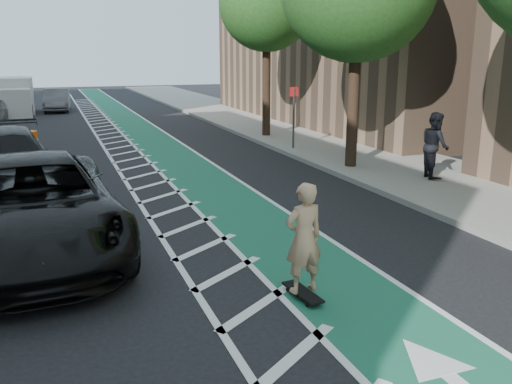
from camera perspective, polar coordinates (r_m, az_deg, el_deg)
name	(u,v)px	position (r m, az deg, el deg)	size (l,w,h in m)	color
ground	(156,326)	(7.92, -10.52, -13.66)	(120.00, 120.00, 0.00)	black
bike_lane	(190,170)	(17.80, -6.94, 2.29)	(2.00, 90.00, 0.01)	#1A5B3E
buffer_strip	(144,174)	(17.51, -11.70, 1.90)	(1.40, 90.00, 0.01)	silver
sidewalk_right	(363,155)	(20.30, 11.19, 3.81)	(5.00, 90.00, 0.15)	gray
curb_right	(303,160)	(19.13, 4.92, 3.42)	(0.12, 90.00, 0.16)	gray
tree_r_d	(263,4)	(24.72, 0.75, 19.17)	(4.20, 4.20, 7.90)	#382619
sign_post	(294,117)	(20.96, 3.99, 7.90)	(0.35, 0.08, 2.47)	#4C4C4C
skateboard	(303,292)	(8.56, 4.92, -10.48)	(0.33, 0.91, 0.12)	black
skateboarder	(304,238)	(8.23, 5.05, -4.86)	(0.63, 0.41, 1.73)	tan
suv_near	(34,206)	(11.00, -22.37, -1.38)	(3.02, 6.54, 1.82)	black
suv_far	(0,169)	(14.76, -25.37, 2.20)	(2.62, 6.45, 1.87)	black
car_grey	(57,100)	(38.68, -20.22, 9.08)	(1.55, 4.44, 1.46)	#59595E
pedestrian	(435,145)	(16.63, 18.31, 4.70)	(0.94, 0.73, 1.92)	black
box_truck	(12,98)	(37.56, -24.26, 9.04)	(2.52, 5.43, 2.25)	silver
barrel_b	(30,146)	(21.18, -22.71, 4.51)	(0.74, 0.74, 1.01)	#F45F0C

